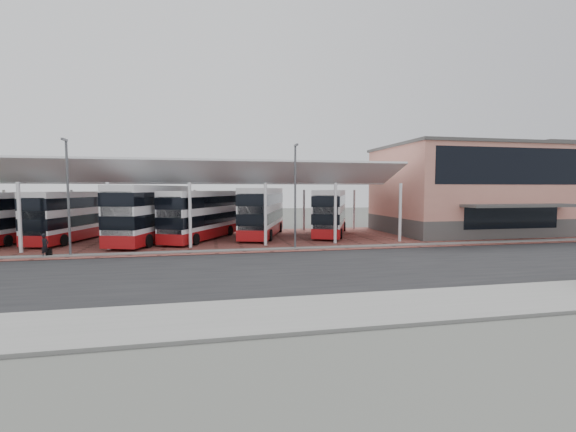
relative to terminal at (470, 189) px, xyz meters
name	(u,v)px	position (x,y,z in m)	size (l,w,h in m)	color
ground	(286,266)	(-23.00, -13.92, -4.66)	(140.00, 140.00, 0.00)	#464842
road	(289,269)	(-23.00, -14.92, -4.65)	(120.00, 14.00, 0.02)	black
forecourt	(280,238)	(-21.00, -0.92, -4.63)	(72.00, 16.00, 0.06)	brown
sidewalk	(333,311)	(-23.00, -22.92, -4.59)	(120.00, 4.00, 0.14)	slate
north_kerb	(270,249)	(-23.00, -7.72, -4.59)	(120.00, 0.80, 0.14)	slate
yellow_line_near	(318,297)	(-23.00, -20.92, -4.63)	(120.00, 0.12, 0.01)	#C7A10C
yellow_line_far	(316,296)	(-23.00, -20.62, -4.63)	(120.00, 0.12, 0.01)	#C7A10C
canopy	(192,177)	(-29.00, 0.01, 1.14)	(37.00, 11.63, 7.07)	white
terminal	(470,189)	(0.00, 0.00, 0.00)	(18.40, 14.40, 9.25)	#4E4C4A
warehouse	(576,186)	(25.00, 10.08, 0.50)	(30.50, 20.50, 10.25)	slate
lamp_west	(68,194)	(-37.00, -7.65, -0.30)	(0.16, 0.90, 8.07)	#525459
lamp_east	(295,193)	(-21.00, -7.65, -0.30)	(0.16, 0.90, 8.07)	#525459
bus_0	(20,217)	(-43.92, 1.49, -2.44)	(4.48, 10.84, 4.36)	white
bus_1	(73,216)	(-39.51, 0.97, -2.41)	(4.86, 10.95, 4.40)	white
bus_2	(153,214)	(-32.41, -0.91, -2.15)	(6.19, 12.25, 4.93)	white
bus_3	(202,215)	(-28.18, -0.54, -2.38)	(7.14, 10.77, 4.46)	white
bus_4	(263,212)	(-22.35, 0.93, -2.26)	(5.97, 11.70, 4.71)	white
bus_5	(330,213)	(-15.44, 0.72, -2.35)	(6.54, 11.09, 4.52)	white
pedestrian	(45,245)	(-38.50, -7.84, -3.80)	(0.59, 0.38, 1.61)	black
suitcase	(49,252)	(-38.34, -7.56, -4.33)	(0.31, 0.22, 0.53)	black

